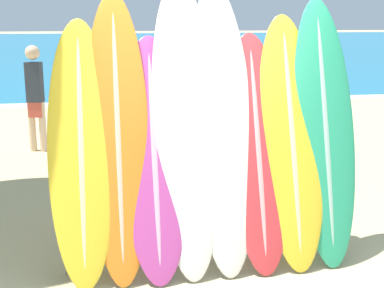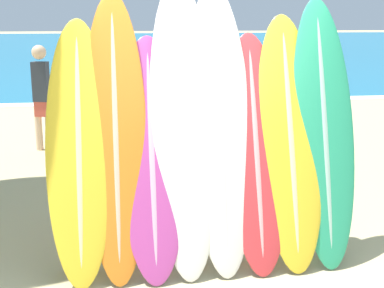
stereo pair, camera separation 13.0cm
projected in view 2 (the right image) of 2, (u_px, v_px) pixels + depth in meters
ocean_water at (127, 45)px, 41.78m from camera, size 120.00×60.00×0.01m
surfboard_rack at (205, 212)px, 4.61m from camera, size 2.43×0.04×0.87m
surfboard_slot_0 at (79, 149)px, 4.38m from camera, size 0.55×0.91×2.12m
surfboard_slot_1 at (116, 134)px, 4.44m from camera, size 0.52×0.96×2.34m
surfboard_slot_2 at (152, 156)px, 4.46m from camera, size 0.56×0.88×1.98m
surfboard_slot_3 at (184, 125)px, 4.52m from camera, size 0.57×1.01×2.46m
surfboard_slot_4 at (220, 126)px, 4.55m from camera, size 0.55×0.95×2.42m
surfboard_slot_5 at (256, 151)px, 4.57m from camera, size 0.54×0.81×2.00m
surfboard_slot_6 at (290, 141)px, 4.61m from camera, size 0.57×0.85×2.16m
surfboard_slot_7 at (324, 131)px, 4.66m from camera, size 0.54×0.80×2.30m
person_near_water at (207, 80)px, 9.94m from camera, size 0.27×0.31×1.79m
person_mid_beach at (42, 94)px, 8.52m from camera, size 0.28×0.23×1.69m
person_far_left at (254, 72)px, 12.76m from camera, size 0.20×0.25×1.52m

